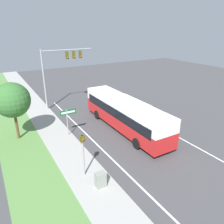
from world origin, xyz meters
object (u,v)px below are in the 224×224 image
Objects in this scene: bus at (125,112)px; pedestrian_signal at (83,149)px; street_sign at (68,117)px; utility_cabinet at (101,180)px; signal_gantry at (60,65)px.

bus reaches higher than pedestrian_signal.
bus is 5.50m from street_sign.
street_sign is 2.63× the size of utility_cabinet.
utility_cabinet is (0.43, -1.60, -1.52)m from pedestrian_signal.
bus is 1.64× the size of signal_gantry.
pedestrian_signal is (-6.49, -4.81, 0.35)m from bus.
signal_gantry is at bearing 75.00° from street_sign.
street_sign is (-5.31, 1.41, 0.16)m from bus.
signal_gantry reaches higher than pedestrian_signal.
bus is at bearing -14.86° from street_sign.
street_sign is at bearing 84.59° from utility_cabinet.
utility_cabinet is (-0.74, -7.82, -1.33)m from street_sign.
pedestrian_signal reaches higher than utility_cabinet.
street_sign reaches higher than utility_cabinet.
utility_cabinet is (-6.06, -6.41, -1.17)m from bus.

